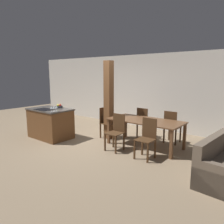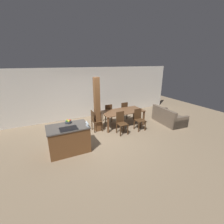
% 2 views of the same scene
% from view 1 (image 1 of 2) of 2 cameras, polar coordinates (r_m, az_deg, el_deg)
% --- Properties ---
extents(ground_plane, '(16.00, 16.00, 0.00)m').
position_cam_1_polar(ground_plane, '(6.53, -5.26, -7.90)').
color(ground_plane, '#847056').
extents(wall_back, '(11.20, 0.08, 2.70)m').
position_cam_1_polar(wall_back, '(8.36, 7.38, 5.45)').
color(wall_back, silver).
rests_on(wall_back, ground_plane).
extents(kitchen_island, '(1.36, 0.88, 0.94)m').
position_cam_1_polar(kitchen_island, '(7.14, -15.78, -2.82)').
color(kitchen_island, brown).
rests_on(kitchen_island, ground_plane).
extents(fruit_bowl, '(0.23, 0.23, 0.12)m').
position_cam_1_polar(fruit_bowl, '(7.14, -13.65, 1.50)').
color(fruit_bowl, '#383D47').
rests_on(fruit_bowl, kitchen_island).
extents(wine_glass_near, '(0.07, 0.07, 0.17)m').
position_cam_1_polar(wine_glass_near, '(6.34, -15.53, 1.10)').
color(wine_glass_near, silver).
rests_on(wine_glass_near, kitchen_island).
extents(wine_glass_middle, '(0.07, 0.07, 0.17)m').
position_cam_1_polar(wine_glass_middle, '(6.39, -14.90, 1.19)').
color(wine_glass_middle, silver).
rests_on(wine_glass_middle, kitchen_island).
extents(wine_glass_far, '(0.07, 0.07, 0.17)m').
position_cam_1_polar(wine_glass_far, '(6.44, -14.28, 1.29)').
color(wine_glass_far, silver).
rests_on(wine_glass_far, kitchen_island).
extents(dining_table, '(2.04, 0.98, 0.75)m').
position_cam_1_polar(dining_table, '(6.07, 8.68, -2.88)').
color(dining_table, brown).
rests_on(dining_table, ground_plane).
extents(dining_chair_near_left, '(0.40, 0.40, 0.96)m').
position_cam_1_polar(dining_chair_near_left, '(5.77, 1.11, -5.04)').
color(dining_chair_near_left, '#472D19').
rests_on(dining_chair_near_left, ground_plane).
extents(dining_chair_near_right, '(0.40, 0.40, 0.96)m').
position_cam_1_polar(dining_chair_near_right, '(5.29, 9.07, -6.60)').
color(dining_chair_near_right, '#472D19').
rests_on(dining_chair_near_right, ground_plane).
extents(dining_chair_far_left, '(0.40, 0.40, 0.96)m').
position_cam_1_polar(dining_chair_far_left, '(6.93, 8.32, -2.60)').
color(dining_chair_far_left, '#472D19').
rests_on(dining_chair_far_left, ground_plane).
extents(dining_chair_far_right, '(0.40, 0.40, 0.96)m').
position_cam_1_polar(dining_chair_far_right, '(6.53, 15.29, -3.63)').
color(dining_chair_far_right, '#472D19').
rests_on(dining_chair_far_right, ground_plane).
extents(dining_chair_head_end, '(0.40, 0.40, 0.96)m').
position_cam_1_polar(dining_chair_head_end, '(6.88, -1.45, -2.58)').
color(dining_chair_head_end, '#472D19').
rests_on(dining_chair_head_end, ground_plane).
extents(timber_post, '(0.23, 0.23, 2.39)m').
position_cam_1_polar(timber_post, '(6.69, -0.87, 3.05)').
color(timber_post, brown).
rests_on(timber_post, ground_plane).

